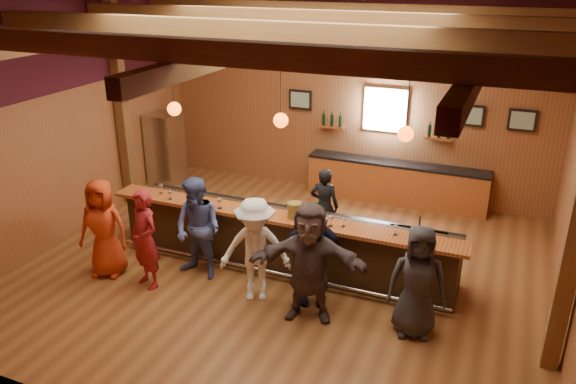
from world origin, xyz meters
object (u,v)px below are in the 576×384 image
customer_white (255,250)px  bottle_a (320,211)px  customer_dark (417,282)px  ice_bucket (295,210)px  customer_redvest (145,239)px  back_bar_cabinet (396,183)px  customer_navy (312,253)px  bar_counter (286,238)px  customer_brown (309,262)px  customer_denim (198,229)px  stainless_fridge (166,151)px  customer_orange (103,228)px  bartender (324,206)px

customer_white → bottle_a: bearing=33.4°
customer_dark → ice_bucket: customer_dark is taller
customer_redvest → customer_dark: (4.35, 0.38, -0.00)m
back_bar_cabinet → customer_navy: bearing=-94.4°
customer_white → bar_counter: bearing=67.7°
ice_bucket → customer_brown: bearing=-57.9°
customer_denim → ice_bucket: (1.49, 0.62, 0.35)m
customer_navy → customer_denim: bearing=161.1°
customer_denim → customer_dark: 3.71m
back_bar_cabinet → bottle_a: 3.86m
stainless_fridge → ice_bucket: (4.40, -2.75, 0.34)m
customer_white → bottle_a: (0.71, 1.00, 0.37)m
customer_orange → customer_white: same height
back_bar_cabinet → customer_navy: size_ratio=2.33×
bartender → stainless_fridge: bearing=-20.6°
back_bar_cabinet → ice_bucket: 4.04m
customer_orange → customer_dark: bearing=-10.3°
bar_counter → customer_white: bearing=-91.0°
customer_orange → customer_denim: size_ratio=0.97×
customer_denim → customer_navy: (2.04, -0.01, -0.03)m
stainless_fridge → customer_redvest: (2.26, -3.96, -0.05)m
bar_counter → customer_dark: bearing=-24.4°
bartender → customer_orange: bearing=36.1°
stainless_fridge → customer_white: 5.47m
customer_brown → customer_dark: customer_brown is taller
customer_white → bartender: (0.36, 2.28, -0.11)m
customer_redvest → bottle_a: 2.90m
bar_counter → ice_bucket: 0.83m
bar_counter → customer_dark: 2.76m
customer_white → customer_orange: bearing=164.6°
bar_counter → back_bar_cabinet: (1.18, 3.57, -0.05)m
customer_orange → customer_redvest: bearing=-17.3°
bartender → ice_bucket: bearing=84.3°
bar_counter → customer_navy: (0.84, -0.93, 0.34)m
customer_orange → customer_white: size_ratio=1.00×
bartender → customer_brown: bearing=100.2°
customer_denim → customer_dark: bearing=4.8°
customer_navy → ice_bucket: bearing=112.4°
bottle_a → back_bar_cabinet: bearing=82.4°
stainless_fridge → customer_brown: 6.32m
bar_counter → stainless_fridge: size_ratio=3.50×
bar_counter → bottle_a: 1.01m
bartender → back_bar_cabinet: bearing=-112.6°
customer_denim → customer_navy: customer_denim is taller
customer_redvest → customer_white: customer_white is taller
bottle_a → customer_white: bearing=-125.3°
customer_brown → bottle_a: 1.22m
ice_bucket → bottle_a: (0.40, 0.12, -0.00)m
customer_denim → customer_navy: 2.04m
customer_white → bartender: size_ratio=1.15×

